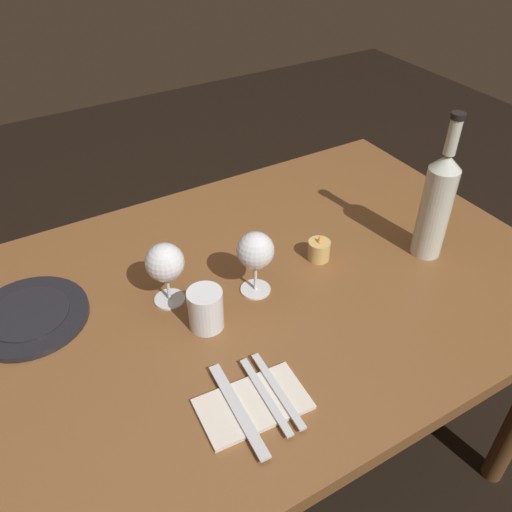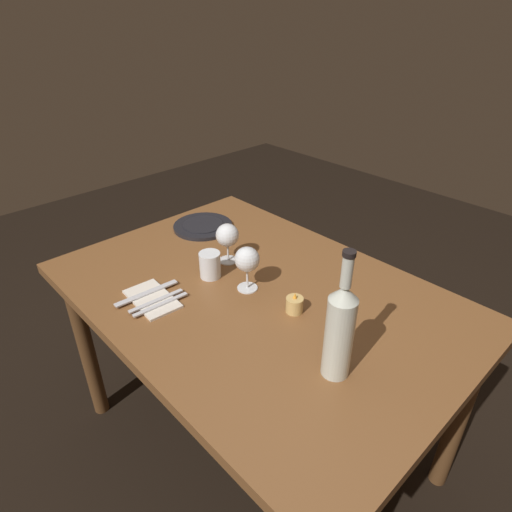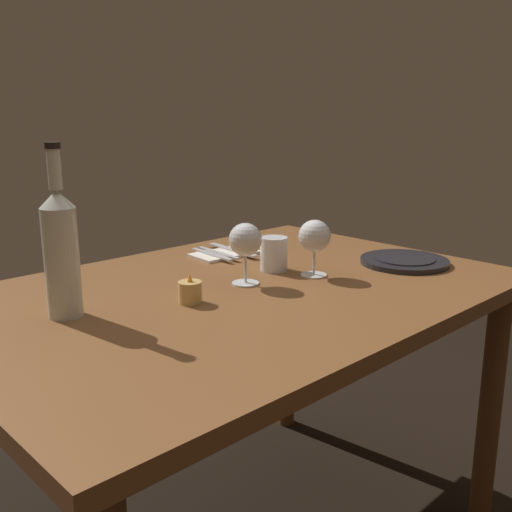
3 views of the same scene
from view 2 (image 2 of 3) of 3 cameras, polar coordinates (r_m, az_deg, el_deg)
name	(u,v)px [view 2 (image 2 of 3)]	position (r m, az deg, el deg)	size (l,w,h in m)	color
ground_plane	(256,441)	(1.91, 0.03, -23.10)	(6.00, 6.00, 0.00)	black
dining_table	(256,314)	(1.44, 0.04, -7.59)	(1.30, 0.90, 0.74)	brown
wine_glass_left	(247,260)	(1.34, -1.18, -0.58)	(0.08, 0.08, 0.15)	white
wine_glass_right	(227,236)	(1.50, -3.78, 2.64)	(0.08, 0.08, 0.14)	white
wine_bottle	(340,329)	(1.04, 10.95, -9.43)	(0.07, 0.07, 0.35)	silver
water_tumbler	(210,266)	(1.45, -6.05, -1.32)	(0.07, 0.07, 0.09)	white
votive_candle	(294,305)	(1.29, 5.08, -6.44)	(0.05, 0.05, 0.07)	#DBB266
dinner_plate	(203,226)	(1.78, -6.99, 3.94)	(0.24, 0.24, 0.02)	black
folded_napkin	(152,299)	(1.38, -13.50, -5.51)	(0.20, 0.12, 0.01)	silver
fork_inner	(156,301)	(1.36, -12.98, -5.75)	(0.03, 0.18, 0.00)	silver
fork_outer	(161,304)	(1.34, -12.41, -6.23)	(0.03, 0.18, 0.00)	silver
table_knife	(147,293)	(1.40, -14.17, -4.75)	(0.03, 0.21, 0.00)	silver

